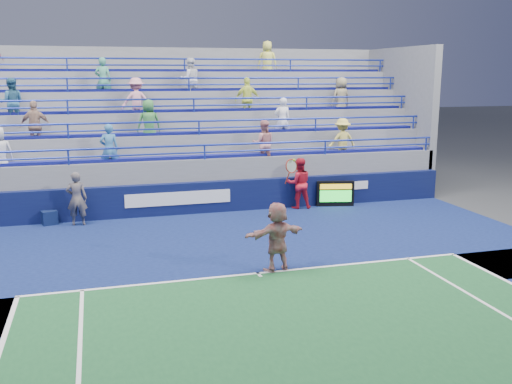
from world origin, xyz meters
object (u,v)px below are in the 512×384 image
object	(u,v)px
judge_chair	(49,216)
tennis_player	(277,237)
line_judge	(77,199)
ball_girl	(299,183)
serve_speed_board	(335,194)

from	to	relation	value
judge_chair	tennis_player	distance (m)	8.44
line_judge	judge_chair	bearing A→B (deg)	-18.47
line_judge	ball_girl	xyz separation A→B (m)	(7.62, 0.30, 0.04)
line_judge	tennis_player	bearing A→B (deg)	133.73
judge_chair	line_judge	xyz separation A→B (m)	(0.90, -0.37, 0.61)
serve_speed_board	line_judge	xyz separation A→B (m)	(-9.00, -0.22, 0.40)
judge_chair	tennis_player	world-z (taller)	tennis_player
serve_speed_board	judge_chair	bearing A→B (deg)	179.08
tennis_player	line_judge	bearing A→B (deg)	129.65
serve_speed_board	tennis_player	world-z (taller)	tennis_player
serve_speed_board	tennis_player	bearing A→B (deg)	-124.82
judge_chair	line_judge	world-z (taller)	line_judge
ball_girl	line_judge	bearing A→B (deg)	10.38
tennis_player	judge_chair	bearing A→B (deg)	132.75
judge_chair	ball_girl	distance (m)	8.54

